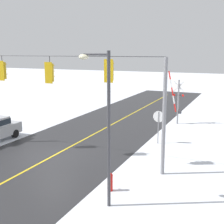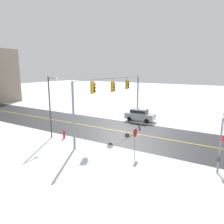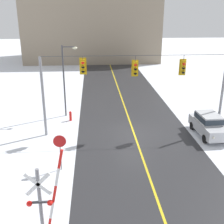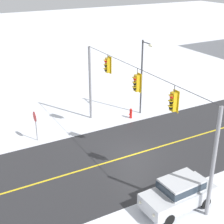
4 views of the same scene
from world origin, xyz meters
TOP-DOWN VIEW (x-y plane):
  - ground_plane at (0.00, 0.00)m, footprint 160.00×160.00m
  - road_asphalt at (0.00, 6.00)m, footprint 9.00×80.00m
  - lane_centre_line at (0.00, 6.00)m, footprint 0.14×72.00m
  - signal_span at (-0.04, -0.01)m, footprint 14.20×0.47m
  - stop_sign at (-5.30, -5.32)m, footprint 0.80×0.09m
  - railroad_crossing at (-5.23, -11.85)m, footprint 1.48×0.31m
  - parked_car_silver at (5.79, -0.94)m, footprint 1.94×4.25m
  - streetlamp_near at (-5.59, 4.28)m, footprint 1.39×0.28m
  - fire_hydrant at (-5.27, 2.96)m, footprint 0.24×0.31m
  - building_distant at (-3.07, 37.30)m, footprint 24.84×14.82m

SIDE VIEW (x-z plane):
  - ground_plane at x=0.00m, z-range 0.00..0.00m
  - road_asphalt at x=0.00m, z-range 0.00..0.01m
  - lane_centre_line at x=0.00m, z-range 0.01..0.01m
  - fire_hydrant at x=-5.27m, z-range 0.03..0.91m
  - parked_car_silver at x=5.79m, z-range 0.08..1.82m
  - stop_sign at x=-5.30m, z-range 0.54..2.89m
  - railroad_crossing at x=-5.23m, z-range -0.08..4.67m
  - streetlamp_near at x=-5.59m, z-range 0.67..7.17m
  - signal_span at x=-0.04m, z-range 1.14..7.36m
  - building_distant at x=-3.07m, z-range 0.00..11.38m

